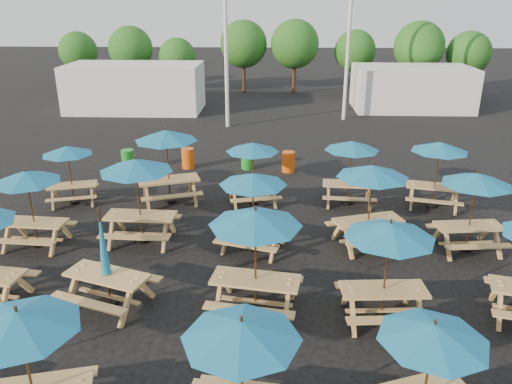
{
  "coord_description": "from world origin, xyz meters",
  "views": [
    {
      "loc": [
        0.52,
        -12.4,
        6.54
      ],
      "look_at": [
        0.0,
        1.5,
        1.1
      ],
      "focal_mm": 35.0,
      "sensor_mm": 36.0,
      "label": 1
    }
  ],
  "objects_px": {
    "picnic_unit_2": "(27,182)",
    "picnic_unit_9": "(255,225)",
    "picnic_unit_18": "(476,184)",
    "waste_bin_0": "(128,160)",
    "picnic_unit_7": "(166,141)",
    "waste_bin_1": "(188,158)",
    "picnic_unit_10": "(253,184)",
    "waste_bin_2": "(247,159)",
    "picnic_unit_15": "(352,150)",
    "picnic_unit_8": "(242,339)",
    "picnic_unit_11": "(253,152)",
    "picnic_unit_14": "(372,177)",
    "picnic_unit_4": "(20,329)",
    "picnic_unit_12": "(433,340)",
    "picnic_unit_5": "(106,267)",
    "picnic_unit_3": "(68,154)",
    "picnic_unit_6": "(136,171)",
    "picnic_unit_19": "(439,151)",
    "picnic_unit_13": "(389,238)",
    "waste_bin_3": "(288,162)"
  },
  "relations": [
    {
      "from": "picnic_unit_15",
      "to": "waste_bin_1",
      "type": "distance_m",
      "value": 7.19
    },
    {
      "from": "picnic_unit_3",
      "to": "picnic_unit_8",
      "type": "xyz_separation_m",
      "value": [
        6.33,
        -9.47,
        0.17
      ]
    },
    {
      "from": "picnic_unit_2",
      "to": "picnic_unit_9",
      "type": "relative_size",
      "value": 0.91
    },
    {
      "from": "picnic_unit_15",
      "to": "waste_bin_0",
      "type": "distance_m",
      "value": 9.17
    },
    {
      "from": "picnic_unit_4",
      "to": "waste_bin_3",
      "type": "height_order",
      "value": "picnic_unit_4"
    },
    {
      "from": "picnic_unit_4",
      "to": "picnic_unit_5",
      "type": "height_order",
      "value": "picnic_unit_5"
    },
    {
      "from": "picnic_unit_10",
      "to": "waste_bin_2",
      "type": "relative_size",
      "value": 2.75
    },
    {
      "from": "picnic_unit_15",
      "to": "picnic_unit_14",
      "type": "bearing_deg",
      "value": -82.94
    },
    {
      "from": "picnic_unit_13",
      "to": "waste_bin_1",
      "type": "height_order",
      "value": "picnic_unit_13"
    },
    {
      "from": "picnic_unit_12",
      "to": "picnic_unit_7",
      "type": "bearing_deg",
      "value": 102.85
    },
    {
      "from": "picnic_unit_4",
      "to": "picnic_unit_12",
      "type": "xyz_separation_m",
      "value": [
        6.15,
        0.18,
        -0.17
      ]
    },
    {
      "from": "picnic_unit_6",
      "to": "picnic_unit_15",
      "type": "distance_m",
      "value": 6.97
    },
    {
      "from": "picnic_unit_8",
      "to": "waste_bin_2",
      "type": "bearing_deg",
      "value": 100.44
    },
    {
      "from": "picnic_unit_4",
      "to": "waste_bin_1",
      "type": "distance_m",
      "value": 13.41
    },
    {
      "from": "picnic_unit_18",
      "to": "waste_bin_1",
      "type": "distance_m",
      "value": 11.28
    },
    {
      "from": "picnic_unit_3",
      "to": "waste_bin_1",
      "type": "relative_size",
      "value": 2.47
    },
    {
      "from": "picnic_unit_5",
      "to": "picnic_unit_14",
      "type": "distance_m",
      "value": 7.15
    },
    {
      "from": "picnic_unit_6",
      "to": "picnic_unit_9",
      "type": "xyz_separation_m",
      "value": [
        3.37,
        -3.27,
        -0.03
      ]
    },
    {
      "from": "picnic_unit_3",
      "to": "picnic_unit_4",
      "type": "distance_m",
      "value": 9.89
    },
    {
      "from": "waste_bin_2",
      "to": "picnic_unit_13",
      "type": "bearing_deg",
      "value": -71.21
    },
    {
      "from": "waste_bin_0",
      "to": "picnic_unit_15",
      "type": "bearing_deg",
      "value": -21.4
    },
    {
      "from": "waste_bin_0",
      "to": "picnic_unit_3",
      "type": "bearing_deg",
      "value": -103.69
    },
    {
      "from": "picnic_unit_12",
      "to": "picnic_unit_13",
      "type": "xyz_separation_m",
      "value": [
        -0.03,
        3.0,
        0.2
      ]
    },
    {
      "from": "waste_bin_3",
      "to": "waste_bin_1",
      "type": "bearing_deg",
      "value": 175.59
    },
    {
      "from": "picnic_unit_5",
      "to": "picnic_unit_8",
      "type": "bearing_deg",
      "value": -27.83
    },
    {
      "from": "picnic_unit_18",
      "to": "waste_bin_0",
      "type": "relative_size",
      "value": 2.77
    },
    {
      "from": "picnic_unit_8",
      "to": "picnic_unit_11",
      "type": "height_order",
      "value": "picnic_unit_8"
    },
    {
      "from": "picnic_unit_4",
      "to": "picnic_unit_9",
      "type": "height_order",
      "value": "picnic_unit_9"
    },
    {
      "from": "picnic_unit_2",
      "to": "picnic_unit_15",
      "type": "relative_size",
      "value": 1.01
    },
    {
      "from": "picnic_unit_3",
      "to": "picnic_unit_9",
      "type": "distance_m",
      "value": 8.79
    },
    {
      "from": "picnic_unit_2",
      "to": "picnic_unit_7",
      "type": "distance_m",
      "value": 4.54
    },
    {
      "from": "picnic_unit_11",
      "to": "picnic_unit_18",
      "type": "height_order",
      "value": "picnic_unit_18"
    },
    {
      "from": "picnic_unit_9",
      "to": "waste_bin_1",
      "type": "height_order",
      "value": "picnic_unit_9"
    },
    {
      "from": "picnic_unit_5",
      "to": "picnic_unit_9",
      "type": "distance_m",
      "value": 3.51
    },
    {
      "from": "picnic_unit_14",
      "to": "waste_bin_1",
      "type": "height_order",
      "value": "picnic_unit_14"
    },
    {
      "from": "picnic_unit_6",
      "to": "picnic_unit_11",
      "type": "height_order",
      "value": "picnic_unit_6"
    },
    {
      "from": "picnic_unit_8",
      "to": "waste_bin_0",
      "type": "bearing_deg",
      "value": 120.38
    },
    {
      "from": "picnic_unit_11",
      "to": "picnic_unit_12",
      "type": "xyz_separation_m",
      "value": [
        3.1,
        -9.38,
        -0.08
      ]
    },
    {
      "from": "picnic_unit_3",
      "to": "picnic_unit_7",
      "type": "xyz_separation_m",
      "value": [
        3.25,
        0.19,
        0.45
      ]
    },
    {
      "from": "picnic_unit_11",
      "to": "picnic_unit_13",
      "type": "bearing_deg",
      "value": -78.08
    },
    {
      "from": "picnic_unit_11",
      "to": "picnic_unit_12",
      "type": "relative_size",
      "value": 1.02
    },
    {
      "from": "picnic_unit_8",
      "to": "waste_bin_0",
      "type": "distance_m",
      "value": 14.24
    },
    {
      "from": "picnic_unit_19",
      "to": "waste_bin_0",
      "type": "bearing_deg",
      "value": 176.52
    },
    {
      "from": "picnic_unit_10",
      "to": "picnic_unit_18",
      "type": "xyz_separation_m",
      "value": [
        5.89,
        0.19,
        0.01
      ]
    },
    {
      "from": "picnic_unit_19",
      "to": "waste_bin_0",
      "type": "relative_size",
      "value": 2.75
    },
    {
      "from": "picnic_unit_7",
      "to": "picnic_unit_14",
      "type": "distance_m",
      "value": 6.83
    },
    {
      "from": "picnic_unit_8",
      "to": "waste_bin_1",
      "type": "distance_m",
      "value": 13.8
    },
    {
      "from": "picnic_unit_14",
      "to": "picnic_unit_15",
      "type": "xyz_separation_m",
      "value": [
        -0.11,
        3.06,
        -0.16
      ]
    },
    {
      "from": "picnic_unit_14",
      "to": "waste_bin_1",
      "type": "bearing_deg",
      "value": 115.01
    },
    {
      "from": "picnic_unit_14",
      "to": "waste_bin_1",
      "type": "relative_size",
      "value": 2.96
    }
  ]
}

